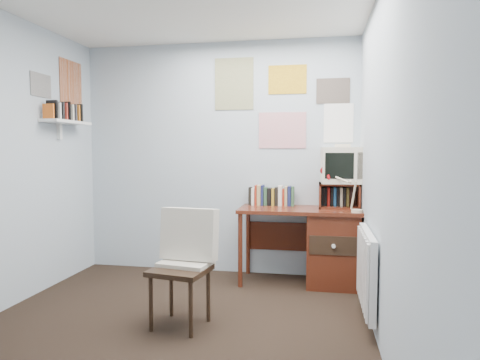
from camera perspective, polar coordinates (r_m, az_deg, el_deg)
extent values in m
plane|color=black|center=(3.29, -10.37, -20.08)|extent=(3.50, 3.50, 0.00)
cube|color=#A8B7C0|center=(4.68, -2.94, 2.89)|extent=(3.00, 0.02, 2.50)
cube|color=#A8B7C0|center=(2.84, 18.88, 1.96)|extent=(0.02, 3.50, 2.50)
cube|color=#592314|center=(4.33, 7.93, -3.98)|extent=(1.20, 0.55, 0.03)
cube|color=#592314|center=(4.39, 12.24, -8.95)|extent=(0.50, 0.50, 0.72)
cylinder|color=#592314|center=(4.23, 0.03, -9.37)|extent=(0.04, 0.04, 0.72)
cylinder|color=#592314|center=(4.68, 1.08, -8.06)|extent=(0.04, 0.04, 0.72)
cube|color=#592314|center=(4.65, 4.93, -7.46)|extent=(0.64, 0.02, 0.30)
cube|color=black|center=(3.33, -7.99, -11.85)|extent=(0.51, 0.49, 0.86)
cube|color=#B90C11|center=(4.12, 15.36, -1.63)|extent=(0.32, 0.30, 0.37)
cube|color=#592314|center=(4.43, 13.07, -2.01)|extent=(0.40, 0.30, 0.25)
cube|color=beige|center=(4.43, 13.48, 2.15)|extent=(0.44, 0.41, 0.39)
cube|color=#592314|center=(4.51, 5.00, -2.00)|extent=(0.60, 0.14, 0.22)
cube|color=white|center=(3.50, 16.57, -11.41)|extent=(0.09, 0.80, 0.60)
cube|color=white|center=(4.64, -22.14, 7.16)|extent=(0.20, 0.62, 0.24)
cube|color=white|center=(4.60, 5.68, 10.34)|extent=(1.20, 0.01, 0.90)
cube|color=white|center=(4.73, -23.24, 11.70)|extent=(0.01, 0.70, 0.60)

